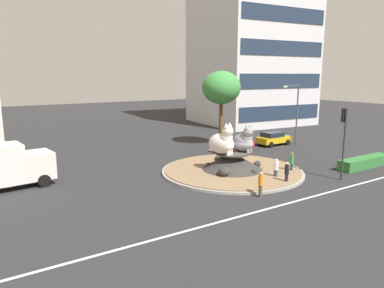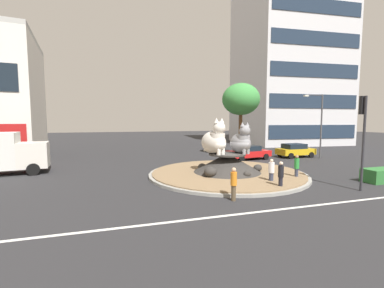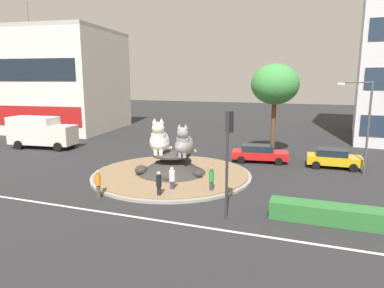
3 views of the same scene
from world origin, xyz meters
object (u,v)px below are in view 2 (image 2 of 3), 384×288
office_tower (287,65)px  pedestrian_orange_shirt (234,183)px  streetlight_arm (319,121)px  pedestrian_black_shirt (281,175)px  pedestrian_green_shirt (297,167)px  cat_statue_grey (241,142)px  hatchback_near_shophouse (248,152)px  broadleaf_tree_behind_island (241,100)px  traffic_light_mast (363,126)px  sedan_on_far_lane (295,150)px  pedestrian_white_shirt (271,171)px  cat_statue_white (215,141)px

office_tower → pedestrian_orange_shirt: size_ratio=16.44×
streetlight_arm → pedestrian_black_shirt: (-11.91, -9.98, -3.14)m
office_tower → pedestrian_black_shirt: 37.75m
office_tower → pedestrian_green_shirt: size_ratio=16.23×
cat_statue_grey → hatchback_near_shophouse: 8.15m
broadleaf_tree_behind_island → pedestrian_green_shirt: broadleaf_tree_behind_island is taller
cat_statue_grey → hatchback_near_shophouse: bearing=138.7°
broadleaf_tree_behind_island → hatchback_near_shophouse: 6.64m
hatchback_near_shophouse → traffic_light_mast: bearing=-97.1°
traffic_light_mast → pedestrian_orange_shirt: traffic_light_mast is taller
traffic_light_mast → sedan_on_far_lane: traffic_light_mast is taller
streetlight_arm → pedestrian_orange_shirt: (-15.43, -10.98, -3.13)m
pedestrian_orange_shirt → pedestrian_black_shirt: pedestrian_orange_shirt is taller
pedestrian_green_shirt → pedestrian_white_shirt: 2.46m
pedestrian_green_shirt → pedestrian_black_shirt: pedestrian_green_shirt is taller
pedestrian_black_shirt → sedan_on_far_lane: size_ratio=0.41×
traffic_light_mast → pedestrian_white_shirt: traffic_light_mast is taller
cat_statue_grey → streetlight_arm: 13.29m
cat_statue_white → streetlight_arm: bearing=92.4°
cat_statue_white → pedestrian_orange_shirt: 6.28m
pedestrian_white_shirt → pedestrian_black_shirt: (-0.27, -1.36, 0.05)m
office_tower → pedestrian_orange_shirt: bearing=-125.2°
cat_statue_white → pedestrian_green_shirt: 5.95m
cat_statue_white → streetlight_arm: (14.12, 5.07, 1.44)m
broadleaf_tree_behind_island → pedestrian_green_shirt: (-2.24, -12.65, -5.59)m
pedestrian_green_shirt → cat_statue_white: bearing=-88.0°
office_tower → pedestrian_white_shirt: size_ratio=17.02×
cat_statue_grey → broadleaf_tree_behind_island: broadleaf_tree_behind_island is taller
sedan_on_far_lane → streetlight_arm: bearing=-39.7°
pedestrian_orange_shirt → pedestrian_white_shirt: (3.80, 2.36, -0.05)m
streetlight_arm → pedestrian_orange_shirt: streetlight_arm is taller
cat_statue_white → pedestrian_black_shirt: 5.64m
cat_statue_grey → pedestrian_green_shirt: 4.24m
broadleaf_tree_behind_island → pedestrian_green_shirt: size_ratio=4.83×
streetlight_arm → sedan_on_far_lane: 4.00m
broadleaf_tree_behind_island → pedestrian_green_shirt: bearing=-100.0°
broadleaf_tree_behind_island → pedestrian_orange_shirt: size_ratio=4.89×
office_tower → pedestrian_orange_shirt: (-24.74, -29.28, -13.23)m
cat_statue_white → hatchback_near_shophouse: size_ratio=0.57×
cat_statue_white → traffic_light_mast: traffic_light_mast is taller
cat_statue_white → cat_statue_grey: size_ratio=1.16×
traffic_light_mast → pedestrian_black_shirt: traffic_light_mast is taller
sedan_on_far_lane → pedestrian_orange_shirt: bearing=-139.1°
cat_statue_white → cat_statue_grey: 2.06m
cat_statue_white → traffic_light_mast: size_ratio=0.51×
office_tower → streetlight_arm: office_tower is taller
cat_statue_white → pedestrian_white_shirt: bearing=17.7°
cat_statue_grey → streetlight_arm: streetlight_arm is taller
office_tower → streetlight_arm: (-9.31, -18.30, -10.10)m
pedestrian_green_shirt → pedestrian_black_shirt: 3.29m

